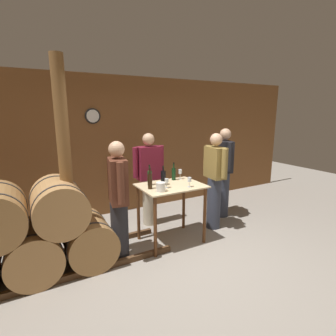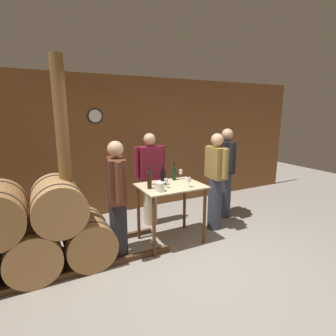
{
  "view_description": "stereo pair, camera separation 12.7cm",
  "coord_description": "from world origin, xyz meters",
  "px_view_note": "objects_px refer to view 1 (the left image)",
  "views": [
    {
      "loc": [
        -1.96,
        -2.52,
        2.03
      ],
      "look_at": [
        -0.04,
        0.93,
        1.17
      ],
      "focal_mm": 28.0,
      "sensor_mm": 36.0,
      "label": 1
    },
    {
      "loc": [
        -1.85,
        -2.58,
        2.03
      ],
      "look_at": [
        -0.04,
        0.93,
        1.17
      ],
      "focal_mm": 28.0,
      "sensor_mm": 36.0,
      "label": 2
    }
  ],
  "objects_px": {
    "ice_bucket": "(161,187)",
    "person_host": "(224,171)",
    "person_visitor_near_door": "(149,177)",
    "person_visitor_with_scarf": "(215,179)",
    "wine_glass_near_left": "(167,181)",
    "person_visitor_bearded": "(119,199)",
    "wine_glass_near_right": "(180,172)",
    "wine_bottle_far_left": "(150,181)",
    "wine_bottle_center": "(163,177)",
    "wine_bottle_right": "(174,173)",
    "wine_glass_near_center": "(189,180)",
    "wooden_post": "(65,166)",
    "wine_bottle_left": "(150,177)"
  },
  "relations": [
    {
      "from": "wine_bottle_left",
      "to": "person_host",
      "type": "relative_size",
      "value": 0.18
    },
    {
      "from": "wine_glass_near_right",
      "to": "ice_bucket",
      "type": "distance_m",
      "value": 0.75
    },
    {
      "from": "wine_bottle_right",
      "to": "wine_glass_near_right",
      "type": "bearing_deg",
      "value": -3.02
    },
    {
      "from": "wine_glass_near_right",
      "to": "wine_bottle_far_left",
      "type": "bearing_deg",
      "value": -158.88
    },
    {
      "from": "wine_bottle_left",
      "to": "ice_bucket",
      "type": "xyz_separation_m",
      "value": [
        -0.0,
        -0.37,
        -0.06
      ]
    },
    {
      "from": "person_visitor_with_scarf",
      "to": "person_visitor_bearded",
      "type": "xyz_separation_m",
      "value": [
        -1.77,
        -0.16,
        -0.01
      ]
    },
    {
      "from": "wooden_post",
      "to": "person_visitor_with_scarf",
      "type": "relative_size",
      "value": 1.61
    },
    {
      "from": "wine_bottle_center",
      "to": "person_host",
      "type": "distance_m",
      "value": 1.53
    },
    {
      "from": "wine_glass_near_right",
      "to": "person_visitor_near_door",
      "type": "relative_size",
      "value": 0.1
    },
    {
      "from": "wine_bottle_far_left",
      "to": "wine_bottle_right",
      "type": "distance_m",
      "value": 0.62
    },
    {
      "from": "ice_bucket",
      "to": "person_visitor_with_scarf",
      "type": "distance_m",
      "value": 1.22
    },
    {
      "from": "person_host",
      "to": "person_visitor_bearded",
      "type": "relative_size",
      "value": 1.04
    },
    {
      "from": "wine_bottle_center",
      "to": "person_host",
      "type": "relative_size",
      "value": 0.17
    },
    {
      "from": "wine_bottle_center",
      "to": "wine_bottle_right",
      "type": "bearing_deg",
      "value": 31.63
    },
    {
      "from": "wine_bottle_center",
      "to": "wine_glass_near_left",
      "type": "height_order",
      "value": "wine_bottle_center"
    },
    {
      "from": "person_visitor_bearded",
      "to": "person_visitor_with_scarf",
      "type": "bearing_deg",
      "value": 5.19
    },
    {
      "from": "wine_bottle_center",
      "to": "wine_glass_near_center",
      "type": "xyz_separation_m",
      "value": [
        0.29,
        -0.29,
        -0.01
      ]
    },
    {
      "from": "wine_glass_near_left",
      "to": "person_visitor_bearded",
      "type": "relative_size",
      "value": 0.08
    },
    {
      "from": "wine_bottle_left",
      "to": "person_host",
      "type": "height_order",
      "value": "person_host"
    },
    {
      "from": "wine_bottle_right",
      "to": "wine_bottle_left",
      "type": "bearing_deg",
      "value": -170.13
    },
    {
      "from": "person_visitor_with_scarf",
      "to": "ice_bucket",
      "type": "bearing_deg",
      "value": -167.1
    },
    {
      "from": "wine_bottle_far_left",
      "to": "person_visitor_bearded",
      "type": "bearing_deg",
      "value": -171.44
    },
    {
      "from": "person_visitor_with_scarf",
      "to": "person_visitor_bearded",
      "type": "height_order",
      "value": "person_visitor_with_scarf"
    },
    {
      "from": "wine_bottle_right",
      "to": "person_visitor_near_door",
      "type": "xyz_separation_m",
      "value": [
        -0.21,
        0.51,
        -0.16
      ]
    },
    {
      "from": "wine_bottle_far_left",
      "to": "person_host",
      "type": "xyz_separation_m",
      "value": [
        1.76,
        0.42,
        -0.13
      ]
    },
    {
      "from": "wine_bottle_center",
      "to": "person_visitor_bearded",
      "type": "xyz_separation_m",
      "value": [
        -0.77,
        -0.17,
        -0.16
      ]
    },
    {
      "from": "wine_bottle_left",
      "to": "person_visitor_near_door",
      "type": "relative_size",
      "value": 0.19
    },
    {
      "from": "wine_bottle_left",
      "to": "wine_glass_near_center",
      "type": "relative_size",
      "value": 2.13
    },
    {
      "from": "wine_glass_near_center",
      "to": "person_visitor_near_door",
      "type": "relative_size",
      "value": 0.09
    },
    {
      "from": "ice_bucket",
      "to": "person_visitor_near_door",
      "type": "relative_size",
      "value": 0.08
    },
    {
      "from": "wine_glass_near_center",
      "to": "person_visitor_with_scarf",
      "type": "bearing_deg",
      "value": 21.65
    },
    {
      "from": "wine_glass_near_center",
      "to": "person_visitor_bearded",
      "type": "distance_m",
      "value": 1.08
    },
    {
      "from": "wine_bottle_left",
      "to": "person_visitor_bearded",
      "type": "height_order",
      "value": "person_visitor_bearded"
    },
    {
      "from": "wine_bottle_center",
      "to": "person_visitor_with_scarf",
      "type": "distance_m",
      "value": 1.01
    },
    {
      "from": "wine_glass_near_right",
      "to": "person_host",
      "type": "xyz_separation_m",
      "value": [
        1.08,
        0.16,
        -0.13
      ]
    },
    {
      "from": "wine_glass_near_right",
      "to": "person_visitor_bearded",
      "type": "xyz_separation_m",
      "value": [
        -1.18,
        -0.34,
        -0.17
      ]
    },
    {
      "from": "wine_glass_near_left",
      "to": "person_visitor_with_scarf",
      "type": "distance_m",
      "value": 1.05
    },
    {
      "from": "wine_bottle_center",
      "to": "person_visitor_near_door",
      "type": "bearing_deg",
      "value": 83.53
    },
    {
      "from": "ice_bucket",
      "to": "person_host",
      "type": "height_order",
      "value": "person_host"
    },
    {
      "from": "wooden_post",
      "to": "wine_bottle_left",
      "type": "relative_size",
      "value": 8.49
    },
    {
      "from": "wine_bottle_right",
      "to": "wine_glass_near_left",
      "type": "bearing_deg",
      "value": -133.33
    },
    {
      "from": "wine_glass_near_right",
      "to": "person_host",
      "type": "bearing_deg",
      "value": 8.55
    },
    {
      "from": "wine_bottle_far_left",
      "to": "person_visitor_bearded",
      "type": "height_order",
      "value": "person_visitor_bearded"
    },
    {
      "from": "person_visitor_near_door",
      "to": "wine_bottle_center",
      "type": "bearing_deg",
      "value": -96.47
    },
    {
      "from": "ice_bucket",
      "to": "person_host",
      "type": "bearing_deg",
      "value": 19.97
    },
    {
      "from": "wine_glass_near_left",
      "to": "person_visitor_near_door",
      "type": "bearing_deg",
      "value": 82.68
    },
    {
      "from": "person_visitor_with_scarf",
      "to": "person_visitor_near_door",
      "type": "xyz_separation_m",
      "value": [
        -0.92,
        0.69,
        -0.01
      ]
    },
    {
      "from": "wine_bottle_center",
      "to": "person_host",
      "type": "height_order",
      "value": "person_host"
    },
    {
      "from": "wine_bottle_far_left",
      "to": "wine_glass_near_center",
      "type": "relative_size",
      "value": 2.1
    },
    {
      "from": "wine_glass_near_left",
      "to": "wine_glass_near_center",
      "type": "xyz_separation_m",
      "value": [
        0.32,
        -0.13,
        0.01
      ]
    }
  ]
}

